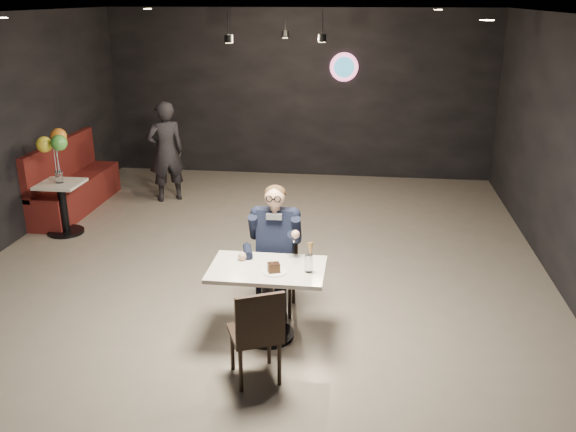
# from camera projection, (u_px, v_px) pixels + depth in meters

# --- Properties ---
(floor) EXTENTS (9.00, 9.00, 0.00)m
(floor) POSITION_uv_depth(u_px,v_px,m) (257.00, 276.00, 7.37)
(floor) COLOR slate
(floor) RESTS_ON ground
(wall_sign) EXTENTS (0.50, 0.06, 0.50)m
(wall_sign) POSITION_uv_depth(u_px,v_px,m) (344.00, 67.00, 10.76)
(wall_sign) COLOR pink
(wall_sign) RESTS_ON floor
(pendant_lights) EXTENTS (1.40, 1.20, 0.36)m
(pendant_lights) POSITION_uv_depth(u_px,v_px,m) (279.00, 20.00, 8.25)
(pendant_lights) COLOR black
(pendant_lights) RESTS_ON floor
(main_table) EXTENTS (1.10, 0.70, 0.75)m
(main_table) POSITION_uv_depth(u_px,v_px,m) (268.00, 302.00, 5.94)
(main_table) COLOR beige
(main_table) RESTS_ON floor
(chair_far) EXTENTS (0.42, 0.46, 0.92)m
(chair_far) POSITION_uv_depth(u_px,v_px,m) (276.00, 271.00, 6.42)
(chair_far) COLOR black
(chair_far) RESTS_ON floor
(chair_near) EXTENTS (0.57, 0.59, 0.92)m
(chair_near) POSITION_uv_depth(u_px,v_px,m) (255.00, 331.00, 5.26)
(chair_near) COLOR black
(chair_near) RESTS_ON floor
(seated_man) EXTENTS (0.60, 0.80, 1.44)m
(seated_man) POSITION_uv_depth(u_px,v_px,m) (276.00, 248.00, 6.33)
(seated_man) COLOR black
(seated_man) RESTS_ON floor
(dessert_plate) EXTENTS (0.23, 0.23, 0.01)m
(dessert_plate) POSITION_uv_depth(u_px,v_px,m) (275.00, 272.00, 5.70)
(dessert_plate) COLOR white
(dessert_plate) RESTS_ON main_table
(cake_slice) EXTENTS (0.13, 0.12, 0.08)m
(cake_slice) POSITION_uv_depth(u_px,v_px,m) (274.00, 268.00, 5.68)
(cake_slice) COLOR black
(cake_slice) RESTS_ON dessert_plate
(mint_leaf) EXTENTS (0.06, 0.04, 0.01)m
(mint_leaf) POSITION_uv_depth(u_px,v_px,m) (271.00, 264.00, 5.66)
(mint_leaf) COLOR #297E36
(mint_leaf) RESTS_ON cake_slice
(sundae_glass) EXTENTS (0.08, 0.08, 0.17)m
(sundae_glass) POSITION_uv_depth(u_px,v_px,m) (309.00, 263.00, 5.69)
(sundae_glass) COLOR silver
(sundae_glass) RESTS_ON main_table
(wafer_cone) EXTENTS (0.08, 0.08, 0.12)m
(wafer_cone) POSITION_uv_depth(u_px,v_px,m) (311.00, 249.00, 5.61)
(wafer_cone) COLOR #D7AF58
(wafer_cone) RESTS_ON sundae_glass
(booth_bench) EXTENTS (0.55, 2.18, 1.09)m
(booth_bench) POSITION_uv_depth(u_px,v_px,m) (74.00, 176.00, 9.47)
(booth_bench) COLOR #44110E
(booth_bench) RESTS_ON floor
(side_table) EXTENTS (0.57, 0.57, 0.71)m
(side_table) POSITION_uv_depth(u_px,v_px,m) (64.00, 210.00, 8.57)
(side_table) COLOR beige
(side_table) RESTS_ON floor
(balloon_vase) EXTENTS (0.11, 0.11, 0.16)m
(balloon_vase) POSITION_uv_depth(u_px,v_px,m) (59.00, 177.00, 8.41)
(balloon_vase) COLOR silver
(balloon_vase) RESTS_ON side_table
(balloon_bunch) EXTENTS (0.40, 0.40, 0.65)m
(balloon_bunch) POSITION_uv_depth(u_px,v_px,m) (55.00, 149.00, 8.27)
(balloon_bunch) COLOR yellow
(balloon_bunch) RESTS_ON balloon_vase
(passerby) EXTENTS (0.71, 0.65, 1.63)m
(passerby) POSITION_uv_depth(u_px,v_px,m) (166.00, 152.00, 9.83)
(passerby) COLOR black
(passerby) RESTS_ON floor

